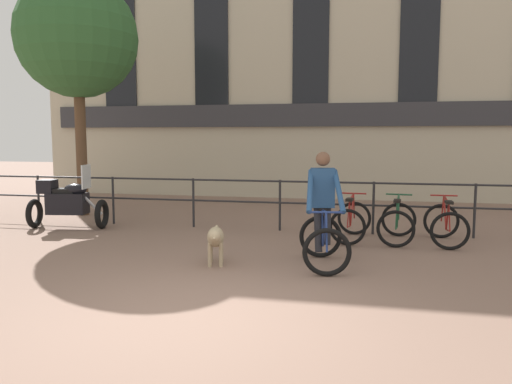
% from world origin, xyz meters
% --- Properties ---
extents(ground_plane, '(60.00, 60.00, 0.00)m').
position_xyz_m(ground_plane, '(0.00, 0.00, 0.00)').
color(ground_plane, '#846656').
extents(canal_railing, '(15.05, 0.05, 1.05)m').
position_xyz_m(canal_railing, '(-0.00, 5.20, 0.71)').
color(canal_railing, '#232326').
rests_on(canal_railing, ground_plane).
extents(building_facade, '(18.00, 0.72, 10.10)m').
position_xyz_m(building_facade, '(0.00, 10.99, 5.03)').
color(building_facade, '#BCB299').
rests_on(building_facade, ground_plane).
extents(cyclist_with_bike, '(0.86, 1.27, 1.70)m').
position_xyz_m(cyclist_with_bike, '(1.09, 2.62, 0.76)').
color(cyclist_with_bike, black).
rests_on(cyclist_with_bike, ground_plane).
extents(dog, '(0.37, 0.87, 0.60)m').
position_xyz_m(dog, '(-0.47, 2.20, 0.41)').
color(dog, tan).
rests_on(dog, ground_plane).
extents(parked_motorcycle, '(1.66, 0.86, 1.35)m').
position_xyz_m(parked_motorcycle, '(-4.43, 4.48, 0.56)').
color(parked_motorcycle, black).
rests_on(parked_motorcycle, ground_plane).
extents(parked_bicycle_near_lamp, '(0.76, 1.17, 0.86)m').
position_xyz_m(parked_bicycle_near_lamp, '(1.46, 4.54, 0.36)').
color(parked_bicycle_near_lamp, black).
rests_on(parked_bicycle_near_lamp, ground_plane).
extents(parked_bicycle_mid_left, '(0.78, 1.18, 0.86)m').
position_xyz_m(parked_bicycle_mid_left, '(2.30, 4.54, 0.36)').
color(parked_bicycle_mid_left, black).
rests_on(parked_bicycle_mid_left, ground_plane).
extents(parked_bicycle_mid_right, '(0.67, 1.11, 0.86)m').
position_xyz_m(parked_bicycle_mid_right, '(3.14, 4.54, 0.36)').
color(parked_bicycle_mid_right, black).
rests_on(parked_bicycle_mid_right, ground_plane).
extents(tree_canalside_left, '(2.88, 2.88, 5.75)m').
position_xyz_m(tree_canalside_left, '(-5.12, 6.22, 4.28)').
color(tree_canalside_left, brown).
rests_on(tree_canalside_left, ground_plane).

